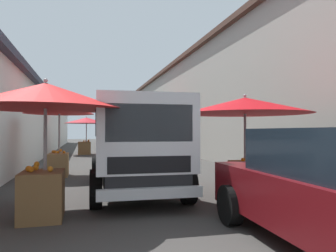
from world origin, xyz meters
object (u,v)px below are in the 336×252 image
(delivery_truck, at_px, (139,149))
(fruit_stall_mid_lane, at_px, (45,108))
(parked_scooter, at_px, (160,150))
(vendor_by_crates, at_px, (161,148))
(fruit_stall_near_right, at_px, (59,118))
(fruit_stall_near_left, at_px, (246,116))
(fruit_stall_far_left, at_px, (86,126))
(fruit_stall_far_right, at_px, (142,127))

(delivery_truck, bearing_deg, fruit_stall_mid_lane, 119.30)
(fruit_stall_mid_lane, height_order, parked_scooter, fruit_stall_mid_lane)
(delivery_truck, bearing_deg, vendor_by_crates, -21.34)
(fruit_stall_near_right, distance_m, delivery_truck, 4.45)
(fruit_stall_near_right, distance_m, parked_scooter, 7.39)
(fruit_stall_near_right, distance_m, fruit_stall_mid_lane, 4.93)
(fruit_stall_near_left, distance_m, delivery_truck, 2.45)
(fruit_stall_near_right, height_order, parked_scooter, fruit_stall_near_right)
(fruit_stall_near_right, bearing_deg, delivery_truck, -154.58)
(parked_scooter, bearing_deg, fruit_stall_mid_lane, 156.86)
(fruit_stall_near_left, relative_size, fruit_stall_far_left, 1.07)
(delivery_truck, relative_size, vendor_by_crates, 3.26)
(fruit_stall_near_left, xyz_separation_m, fruit_stall_far_right, (13.29, -0.06, -0.08))
(fruit_stall_far_left, height_order, vendor_by_crates, fruit_stall_far_left)
(fruit_stall_near_left, relative_size, fruit_stall_near_right, 1.19)
(fruit_stall_near_left, bearing_deg, parked_scooter, -2.51)
(vendor_by_crates, bearing_deg, fruit_stall_far_left, 13.00)
(fruit_stall_far_right, distance_m, fruit_stall_mid_lane, 14.52)
(fruit_stall_near_left, relative_size, fruit_stall_far_right, 1.18)
(parked_scooter, bearing_deg, delivery_truck, 163.90)
(fruit_stall_far_left, relative_size, fruit_stall_mid_lane, 1.03)
(fruit_stall_near_left, distance_m, vendor_by_crates, 3.93)
(fruit_stall_mid_lane, bearing_deg, fruit_stall_near_left, -81.11)
(fruit_stall_far_right, relative_size, parked_scooter, 1.43)
(delivery_truck, height_order, parked_scooter, delivery_truck)
(fruit_stall_near_left, bearing_deg, fruit_stall_mid_lane, 98.89)
(fruit_stall_far_left, height_order, fruit_stall_mid_lane, fruit_stall_far_left)
(fruit_stall_far_right, bearing_deg, fruit_stall_near_right, 154.66)
(fruit_stall_far_left, xyz_separation_m, fruit_stall_far_right, (-0.43, -3.38, -0.10))
(fruit_stall_far_right, bearing_deg, fruit_stall_mid_lane, 163.51)
(fruit_stall_near_left, xyz_separation_m, fruit_stall_mid_lane, (-0.64, 4.06, 0.06))
(fruit_stall_near_right, xyz_separation_m, parked_scooter, (5.59, -4.63, -1.37))
(fruit_stall_mid_lane, bearing_deg, fruit_stall_far_right, -16.49)
(fruit_stall_near_right, bearing_deg, parked_scooter, -39.66)
(fruit_stall_far_left, distance_m, parked_scooter, 5.53)
(fruit_stall_near_right, xyz_separation_m, fruit_stall_mid_lane, (-4.93, -0.14, -0.01))
(fruit_stall_far_left, bearing_deg, fruit_stall_far_right, -97.20)
(fruit_stall_far_right, distance_m, fruit_stall_near_right, 9.95)
(fruit_stall_near_left, relative_size, parked_scooter, 1.69)
(vendor_by_crates, bearing_deg, parked_scooter, -13.14)
(fruit_stall_far_right, bearing_deg, delivery_truck, 169.59)
(fruit_stall_far_left, distance_m, fruit_stall_far_right, 3.41)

